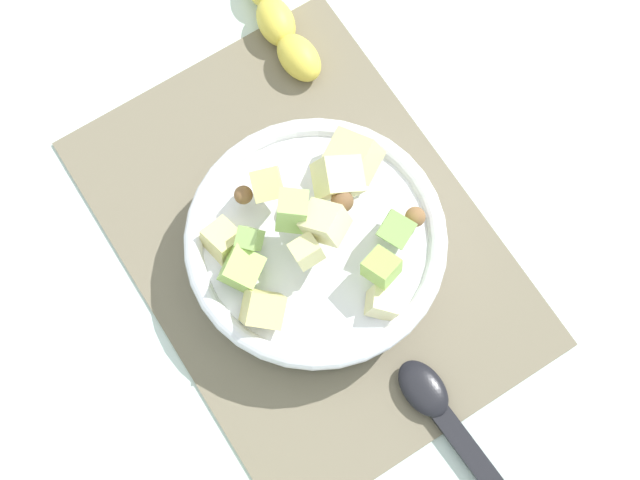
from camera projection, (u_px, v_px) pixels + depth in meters
ground_plane at (306, 241)px, 0.88m from camera, size 2.40×2.40×0.00m
placemat at (306, 240)px, 0.88m from camera, size 0.43×0.31×0.01m
salad_bowl at (320, 241)px, 0.84m from camera, size 0.23×0.23×0.12m
serving_spoon at (462, 441)px, 0.82m from camera, size 0.25×0.04×0.01m
banana_whole at (279, 20)px, 0.94m from camera, size 0.15×0.06×0.04m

